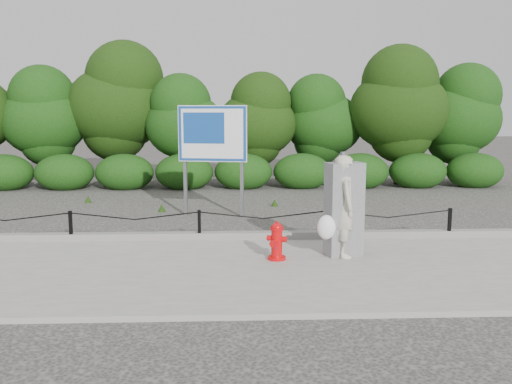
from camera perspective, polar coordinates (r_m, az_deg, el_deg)
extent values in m
plane|color=#2D2B28|center=(10.80, -5.95, -5.45)|extent=(90.00, 90.00, 0.00)
cube|color=gray|center=(8.87, -6.77, -8.31)|extent=(14.00, 4.00, 0.08)
cube|color=slate|center=(10.81, -5.95, -4.61)|extent=(14.00, 0.22, 0.14)
cube|color=black|center=(11.16, -18.92, -3.41)|extent=(0.06, 0.06, 0.60)
cube|color=black|center=(10.72, -5.98, -3.47)|extent=(0.06, 0.06, 0.60)
cube|color=black|center=(10.84, 7.34, -3.35)|extent=(0.06, 0.06, 0.60)
cube|color=black|center=(11.53, 19.70, -3.08)|extent=(0.06, 0.06, 0.60)
cylinder|color=black|center=(11.54, -24.94, -2.26)|extent=(2.50, 0.02, 0.02)
cylinder|color=black|center=(10.83, -12.62, -2.33)|extent=(2.50, 0.02, 0.02)
cylinder|color=black|center=(10.66, 0.72, -2.28)|extent=(2.50, 0.02, 0.02)
cylinder|color=black|center=(11.08, 13.75, -2.12)|extent=(2.50, 0.02, 0.02)
cylinder|color=black|center=(20.64, -21.26, 3.55)|extent=(0.18, 0.18, 2.04)
ellipsoid|color=#2B4F12|center=(20.58, -21.48, 7.51)|extent=(3.02, 2.61, 3.26)
cylinder|color=black|center=(20.34, -14.24, 4.42)|extent=(0.18, 0.18, 2.47)
ellipsoid|color=#2B4F12|center=(20.30, -14.42, 9.30)|extent=(3.66, 3.16, 3.96)
cylinder|color=black|center=(19.21, -7.37, 3.51)|extent=(0.18, 0.18, 1.89)
ellipsoid|color=#2B4F12|center=(19.14, -7.45, 7.47)|extent=(2.80, 2.42, 3.03)
cylinder|color=black|center=(19.55, 0.07, 3.73)|extent=(0.18, 0.18, 1.93)
ellipsoid|color=#2B4F12|center=(19.48, 0.07, 7.70)|extent=(2.86, 2.47, 3.09)
cylinder|color=black|center=(20.20, 7.14, 3.80)|extent=(0.18, 0.18, 1.92)
ellipsoid|color=#2B4F12|center=(20.14, 7.21, 7.60)|extent=(2.83, 2.45, 3.06)
cylinder|color=black|center=(19.97, 14.64, 4.21)|extent=(0.18, 0.18, 2.38)
ellipsoid|color=#2B4F12|center=(19.93, 14.82, 8.99)|extent=(3.53, 3.05, 3.81)
cylinder|color=black|center=(21.14, 20.30, 3.79)|extent=(0.18, 0.18, 2.10)
ellipsoid|color=#2B4F12|center=(21.08, 20.50, 7.76)|extent=(3.10, 2.68, 3.35)
cylinder|color=red|center=(9.35, 2.19, -6.94)|extent=(0.41, 0.41, 0.05)
cylinder|color=red|center=(9.29, 2.20, -5.40)|extent=(0.25, 0.25, 0.47)
cylinder|color=red|center=(9.23, 2.21, -3.88)|extent=(0.30, 0.30, 0.04)
ellipsoid|color=red|center=(9.22, 2.21, -3.72)|extent=(0.26, 0.26, 0.15)
cylinder|color=red|center=(9.21, 2.21, -3.22)|extent=(0.07, 0.07, 0.04)
cylinder|color=red|center=(9.31, 1.45, -4.86)|extent=(0.12, 0.12, 0.10)
cylinder|color=red|center=(9.23, 2.97, -5.00)|extent=(0.12, 0.12, 0.10)
cylinder|color=red|center=(9.16, 1.90, -5.43)|extent=(0.16, 0.15, 0.13)
cylinder|color=slate|center=(9.19, 2.09, -5.83)|extent=(0.01, 0.05, 0.10)
imported|color=beige|center=(9.50, 9.40, -1.49)|extent=(0.47, 0.68, 1.77)
ellipsoid|color=white|center=(9.36, 7.43, -3.70)|extent=(0.32, 0.25, 0.42)
cube|color=gray|center=(9.58, 9.24, -1.81)|extent=(0.70, 0.52, 1.64)
cube|color=slate|center=(9.78, 8.99, -1.09)|extent=(0.08, 0.08, 1.81)
cube|color=slate|center=(13.58, -7.48, 3.25)|extent=(0.09, 0.09, 2.74)
cube|color=slate|center=(13.25, -1.49, 3.19)|extent=(0.09, 0.09, 2.74)
cube|color=white|center=(13.30, -4.61, 6.14)|extent=(1.69, 0.38, 1.37)
cube|color=#134190|center=(13.27, -4.64, 6.13)|extent=(1.65, 0.33, 1.33)
cube|color=#134190|center=(13.30, -5.53, 6.72)|extent=(1.01, 0.20, 0.75)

